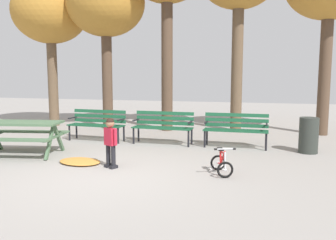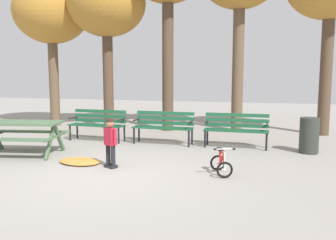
{
  "view_description": "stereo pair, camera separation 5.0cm",
  "coord_description": "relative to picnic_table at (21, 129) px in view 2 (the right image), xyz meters",
  "views": [
    {
      "loc": [
        2.81,
        -5.74,
        1.84
      ],
      "look_at": [
        0.81,
        1.67,
        0.85
      ],
      "focal_mm": 37.96,
      "sensor_mm": 36.0,
      "label": 1
    },
    {
      "loc": [
        2.86,
        -5.72,
        1.84
      ],
      "look_at": [
        0.81,
        1.67,
        0.85
      ],
      "focal_mm": 37.96,
      "sensor_mm": 36.0,
      "label": 2
    }
  ],
  "objects": [
    {
      "name": "park_bench_right",
      "position": [
        4.69,
        2.16,
        -0.08
      ],
      "size": [
        1.6,
        0.46,
        0.85
      ],
      "color": "#195133",
      "rests_on": "ground"
    },
    {
      "name": "tree_far_left",
      "position": [
        -1.95,
        4.37,
        3.36
      ],
      "size": [
        2.6,
        2.6,
        5.11
      ],
      "color": "brown",
      "rests_on": "ground"
    },
    {
      "name": "leaf_pile",
      "position": [
        1.68,
        -0.36,
        -0.56
      ],
      "size": [
        1.05,
        0.83,
        0.07
      ],
      "primitive_type": "ellipsoid",
      "rotation": [
        0.0,
        0.0,
        2.93
      ],
      "color": "#C68438",
      "rests_on": "ground"
    },
    {
      "name": "ground",
      "position": [
        2.53,
        -1.13,
        -0.59
      ],
      "size": [
        36.0,
        36.0,
        0.0
      ],
      "primitive_type": "plane",
      "color": "gray"
    },
    {
      "name": "park_bench_far_left",
      "position": [
        0.89,
        2.08,
        -0.08
      ],
      "size": [
        1.62,
        0.53,
        0.85
      ],
      "color": "#195133",
      "rests_on": "ground"
    },
    {
      "name": "park_bench_left",
      "position": [
        2.79,
        2.11,
        -0.08
      ],
      "size": [
        1.61,
        0.5,
        0.85
      ],
      "color": "#195133",
      "rests_on": "ground"
    },
    {
      "name": "tree_left",
      "position": [
        0.19,
        4.3,
        3.52
      ],
      "size": [
        2.6,
        2.6,
        5.28
      ],
      "color": "brown",
      "rests_on": "ground"
    },
    {
      "name": "trash_bin",
      "position": [
        6.39,
        1.92,
        -0.17
      ],
      "size": [
        0.44,
        0.44,
        0.84
      ],
      "primitive_type": "cylinder",
      "color": "#2D332D",
      "rests_on": "ground"
    },
    {
      "name": "picnic_table",
      "position": [
        0.0,
        0.0,
        0.0
      ],
      "size": [
        2.01,
        1.64,
        0.79
      ],
      "color": "#4C6B4C",
      "rests_on": "ground"
    },
    {
      "name": "kids_bicycle",
      "position": [
        4.63,
        -0.41,
        -0.39
      ],
      "size": [
        0.52,
        0.63,
        0.54
      ],
      "color": "black",
      "rests_on": "ground"
    },
    {
      "name": "child_standing",
      "position": [
        2.46,
        -0.54,
        -0.01
      ],
      "size": [
        0.34,
        0.26,
        1.0
      ],
      "color": "black",
      "rests_on": "ground"
    }
  ]
}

